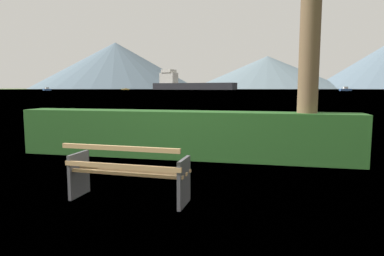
{
  "coord_description": "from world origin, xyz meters",
  "views": [
    {
      "loc": [
        1.96,
        -4.57,
        1.66
      ],
      "look_at": [
        0.0,
        4.24,
        0.59
      ],
      "focal_mm": 31.78,
      "sensor_mm": 36.0,
      "label": 1
    }
  ],
  "objects": [
    {
      "name": "park_bench",
      "position": [
        -0.0,
        -0.06,
        0.43
      ],
      "size": [
        1.78,
        0.64,
        0.87
      ],
      "color": "tan",
      "rests_on": "ground_plane"
    },
    {
      "name": "water_surface",
      "position": [
        0.0,
        306.1,
        0.0
      ],
      "size": [
        620.0,
        620.0,
        0.0
      ],
      "primitive_type": "plane",
      "color": "#6B8EA3",
      "rests_on": "ground_plane"
    },
    {
      "name": "distant_hills",
      "position": [
        -47.32,
        571.75,
        36.97
      ],
      "size": [
        724.37,
        307.67,
        79.96
      ],
      "color": "slate",
      "rests_on": "ground_plane"
    },
    {
      "name": "hedge_row",
      "position": [
        0.0,
        3.19,
        0.56
      ],
      "size": [
        8.05,
        0.75,
        1.11
      ],
      "primitive_type": "cube",
      "color": "#285B23",
      "rests_on": "ground_plane"
    },
    {
      "name": "fishing_boat_near",
      "position": [
        -112.79,
        258.9,
        0.56
      ],
      "size": [
        6.34,
        5.4,
        1.51
      ],
      "color": "gold",
      "rests_on": "water_surface"
    },
    {
      "name": "sailboat_mid",
      "position": [
        -131.84,
        182.65,
        0.72
      ],
      "size": [
        3.58,
        5.0,
        2.02
      ],
      "color": "#335693",
      "rests_on": "water_surface"
    },
    {
      "name": "tender_far",
      "position": [
        44.64,
        201.49,
        0.82
      ],
      "size": [
        6.7,
        3.73,
        2.35
      ],
      "color": "#335693",
      "rests_on": "water_surface"
    },
    {
      "name": "ground_plane",
      "position": [
        0.0,
        0.0,
        0.0
      ],
      "size": [
        1400.0,
        1400.0,
        0.0
      ],
      "primitive_type": "plane",
      "color": "#4C6B33"
    },
    {
      "name": "cargo_ship_large",
      "position": [
        -73.13,
        311.26,
        5.42
      ],
      "size": [
        84.01,
        34.97,
        19.37
      ],
      "color": "#232328",
      "rests_on": "water_surface"
    }
  ]
}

